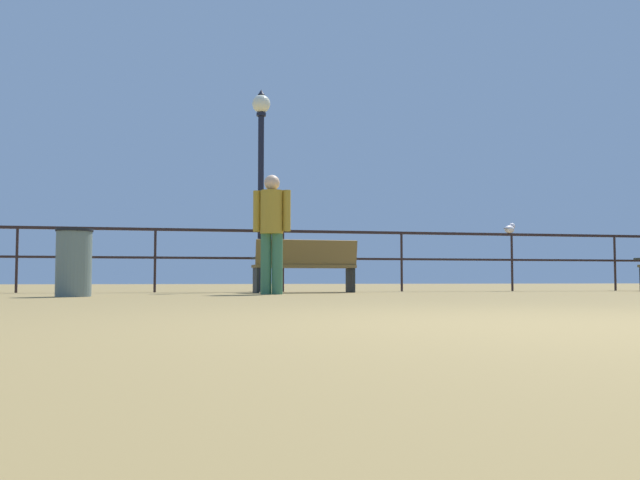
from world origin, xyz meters
The scene contains 7 objects.
ground_plane centered at (0.00, 0.00, 0.00)m, with size 60.00×60.00×0.00m, color olive.
pier_railing centered at (0.00, 9.03, 0.83)m, with size 22.40×0.05×1.11m.
bench_near_left centered at (0.25, 8.19, 0.49)m, with size 1.74×0.73×0.88m.
lamppost_center centered at (-0.38, 9.23, 2.23)m, with size 0.33×0.33×3.71m.
person_by_bench centered at (-0.48, 7.04, 1.03)m, with size 0.54×0.34×1.79m.
seagull_on_rail centered at (4.45, 9.05, 1.21)m, with size 0.37×0.32×0.21m.
trash_bin centered at (-3.17, 6.22, 0.44)m, with size 0.47×0.47×0.88m.
Camera 1 is at (-1.84, -3.02, 0.22)m, focal length 38.10 mm.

